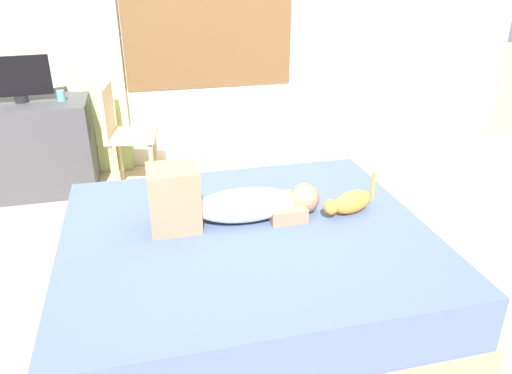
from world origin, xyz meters
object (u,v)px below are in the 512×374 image
Objects in this scene: chair_by_desk at (122,130)px; bed at (247,265)px; cat at (350,202)px; cup at (61,96)px; desk at (35,147)px; tv_monitor at (17,78)px; person_lying at (227,202)px.

bed is at bearing -68.85° from chair_by_desk.
cup is (-1.67, 1.71, 0.28)m from cat.
desk is 1.05× the size of chair_by_desk.
bed is 2.29× the size of chair_by_desk.
cup reaches higher than desk.
cat is at bearing 4.72° from bed.
cat is at bearing -41.66° from tv_monitor.
bed is 5.70× the size of cat.
cup is at bearing 134.33° from cat.
bed is 2.25m from desk.
cat is 0.40× the size of chair_by_desk.
cat is 2.03m from chair_by_desk.
chair_by_desk is (0.70, -0.15, 0.14)m from desk.
cup is at bearing -7.27° from desk.
person_lying is (-0.08, 0.12, 0.33)m from bed.
cup reaches higher than person_lying.
cup is at bearing 165.39° from chair_by_desk.
cup is (-1.07, 1.76, 0.57)m from bed.
person_lying is at bearing -52.50° from tv_monitor.
bed is at bearing -53.38° from desk.
bed is 4.10× the size of tv_monitor.
chair_by_desk is at bearing 127.82° from cat.
tv_monitor reaches higher than chair_by_desk.
cup is (0.27, -0.03, 0.41)m from desk.
person_lying is 2.10m from desk.
tv_monitor is 0.84m from chair_by_desk.
cup is (0.29, -0.03, -0.14)m from tv_monitor.
cat is at bearing -45.67° from cup.
chair_by_desk is at bearing 110.21° from person_lying.
desk is 11.02× the size of cup.
chair_by_desk reaches higher than desk.
tv_monitor reaches higher than desk.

